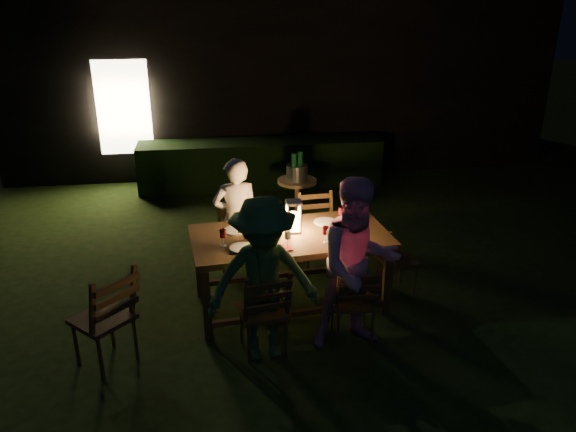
{
  "coord_description": "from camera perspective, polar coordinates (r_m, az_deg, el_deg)",
  "views": [
    {
      "loc": [
        -1.33,
        -5.68,
        3.27
      ],
      "look_at": [
        -0.56,
        -0.1,
        0.96
      ],
      "focal_mm": 35.0,
      "sensor_mm": 36.0,
      "label": 1
    }
  ],
  "objects": [
    {
      "name": "plate_far_right",
      "position": [
        6.2,
        3.79,
        -0.59
      ],
      "size": [
        0.25,
        0.25,
        0.01
      ],
      "primitive_type": "cylinder",
      "color": "white",
      "rests_on": "dining_table"
    },
    {
      "name": "plate_far_left",
      "position": [
        6.0,
        -5.38,
        -1.46
      ],
      "size": [
        0.25,
        0.25,
        0.01
      ],
      "primitive_type": "cylinder",
      "color": "white",
      "rests_on": "dining_table"
    },
    {
      "name": "chair_spare",
      "position": [
        5.51,
        -17.97,
        -11.38
      ],
      "size": [
        0.69,
        0.69,
        1.06
      ],
      "rotation": [
        0.0,
        0.0,
        0.79
      ],
      "color": "#4E311A",
      "rests_on": "ground"
    },
    {
      "name": "person_house_side",
      "position": [
        6.61,
        -5.26,
        -0.32
      ],
      "size": [
        0.57,
        0.41,
        1.49
      ],
      "primitive_type": "imported",
      "rotation": [
        0.0,
        0.0,
        3.24
      ],
      "color": "#F5E2D0",
      "rests_on": "ground"
    },
    {
      "name": "dining_table",
      "position": [
        5.93,
        0.23,
        -2.62
      ],
      "size": [
        2.15,
        1.22,
        0.86
      ],
      "rotation": [
        0.0,
        0.0,
        0.1
      ],
      "color": "#4E311A",
      "rests_on": "ground"
    },
    {
      "name": "napkin_left",
      "position": [
        5.58,
        -0.49,
        -3.27
      ],
      "size": [
        0.18,
        0.14,
        0.01
      ],
      "primitive_type": "cube",
      "color": "red",
      "rests_on": "dining_table"
    },
    {
      "name": "plate_near_right",
      "position": [
        5.82,
        5.06,
        -2.23
      ],
      "size": [
        0.25,
        0.25,
        0.01
      ],
      "primitive_type": "cylinder",
      "color": "white",
      "rests_on": "dining_table"
    },
    {
      "name": "lantern",
      "position": [
        5.89,
        0.59,
        -0.23
      ],
      "size": [
        0.16,
        0.16,
        0.35
      ],
      "color": "white",
      "rests_on": "dining_table"
    },
    {
      "name": "bottle_bucket_a",
      "position": [
        7.82,
        0.61,
        4.71
      ],
      "size": [
        0.07,
        0.07,
        0.32
      ],
      "primitive_type": "cylinder",
      "color": "#0F471E",
      "rests_on": "side_table"
    },
    {
      "name": "napkin_right",
      "position": [
        5.78,
        6.25,
        -2.46
      ],
      "size": [
        0.18,
        0.14,
        0.01
      ],
      "primitive_type": "cube",
      "color": "red",
      "rests_on": "dining_table"
    },
    {
      "name": "chair_near_right",
      "position": [
        5.64,
        6.6,
        -9.94
      ],
      "size": [
        0.43,
        0.46,
        0.92
      ],
      "rotation": [
        0.0,
        0.0,
        -0.04
      ],
      "color": "#4E311A",
      "rests_on": "ground"
    },
    {
      "name": "garden_envelope",
      "position": [
        12.02,
        -1.6,
        14.19
      ],
      "size": [
        40.0,
        40.0,
        3.2
      ],
      "color": "black",
      "rests_on": "ground"
    },
    {
      "name": "plate_near_left",
      "position": [
        5.6,
        -4.71,
        -3.23
      ],
      "size": [
        0.25,
        0.25,
        0.01
      ],
      "primitive_type": "cylinder",
      "color": "white",
      "rests_on": "dining_table"
    },
    {
      "name": "wineglass_e",
      "position": [
        5.57,
        -0.03,
        -2.37
      ],
      "size": [
        0.06,
        0.06,
        0.18
      ],
      "primitive_type": null,
      "color": "silver",
      "rests_on": "dining_table"
    },
    {
      "name": "bottle_table",
      "position": [
        5.79,
        -2.17,
        -0.84
      ],
      "size": [
        0.07,
        0.07,
        0.28
      ],
      "primitive_type": "cylinder",
      "color": "#0F471E",
      "rests_on": "dining_table"
    },
    {
      "name": "wineglass_a",
      "position": [
        6.06,
        -3.16,
        -0.32
      ],
      "size": [
        0.06,
        0.06,
        0.18
      ],
      "primitive_type": null,
      "color": "#59070F",
      "rests_on": "dining_table"
    },
    {
      "name": "chair_near_left",
      "position": [
        5.42,
        -2.5,
        -11.04
      ],
      "size": [
        0.5,
        0.53,
        0.97
      ],
      "rotation": [
        0.0,
        0.0,
        0.16
      ],
      "color": "#4E311A",
      "rests_on": "ground"
    },
    {
      "name": "ice_bucket",
      "position": [
        7.88,
        0.93,
        4.46
      ],
      "size": [
        0.3,
        0.3,
        0.22
      ],
      "primitive_type": "cylinder",
      "color": "#A5A8AD",
      "rests_on": "side_table"
    },
    {
      "name": "phone",
      "position": [
        5.52,
        -5.3,
        -3.68
      ],
      "size": [
        0.14,
        0.07,
        0.01
      ],
      "primitive_type": "cube",
      "color": "black",
      "rests_on": "dining_table"
    },
    {
      "name": "chair_far_left",
      "position": [
        6.75,
        -5.05,
        -3.99
      ],
      "size": [
        0.44,
        0.48,
        0.98
      ],
      "rotation": [
        0.0,
        0.0,
        3.16
      ],
      "color": "#4E311A",
      "rests_on": "ground"
    },
    {
      "name": "person_opp_right",
      "position": [
        5.32,
        7.08,
        -4.96
      ],
      "size": [
        0.89,
        0.72,
        1.71
      ],
      "primitive_type": "imported",
      "rotation": [
        0.0,
        0.0,
        0.1
      ],
      "color": "#E29BCA",
      "rests_on": "ground"
    },
    {
      "name": "chair_far_right",
      "position": [
        6.94,
        3.13,
        -3.13
      ],
      "size": [
        0.47,
        0.5,
        0.98
      ],
      "rotation": [
        0.0,
        0.0,
        3.22
      ],
      "color": "#4E311A",
      "rests_on": "ground"
    },
    {
      "name": "bottle_bucket_b",
      "position": [
        7.91,
        1.25,
        4.91
      ],
      "size": [
        0.07,
        0.07,
        0.32
      ],
      "primitive_type": "cylinder",
      "color": "#0F471E",
      "rests_on": "side_table"
    },
    {
      "name": "wineglass_b",
      "position": [
        5.64,
        -6.61,
        -2.23
      ],
      "size": [
        0.06,
        0.06,
        0.18
      ],
      "primitive_type": null,
      "color": "#59070F",
      "rests_on": "dining_table"
    },
    {
      "name": "wineglass_c",
      "position": [
        5.69,
        3.84,
        -1.89
      ],
      "size": [
        0.06,
        0.06,
        0.18
      ],
      "primitive_type": null,
      "color": "#59070F",
      "rests_on": "dining_table"
    },
    {
      "name": "chair_end",
      "position": [
        6.53,
        10.83,
        -5.53
      ],
      "size": [
        0.49,
        0.47,
        0.89
      ],
      "rotation": [
        0.0,
        0.0,
        -1.38
      ],
      "color": "#4E311A",
      "rests_on": "ground"
    },
    {
      "name": "person_opp_left",
      "position": [
        5.12,
        -2.5,
        -6.58
      ],
      "size": [
        1.09,
        0.69,
        1.61
      ],
      "primitive_type": "imported",
      "rotation": [
        0.0,
        0.0,
        0.1
      ],
      "color": "#326433",
      "rests_on": "ground"
    },
    {
      "name": "wineglass_d",
      "position": [
        6.18,
        5.42,
        0.1
      ],
      "size": [
        0.06,
        0.06,
        0.18
      ],
      "primitive_type": null,
      "color": "#59070F",
      "rests_on": "dining_table"
    },
    {
      "name": "side_table",
      "position": [
        7.95,
        0.92,
        3.1
      ],
      "size": [
        0.56,
        0.56,
        0.75
      ],
      "color": "olive",
      "rests_on": "ground"
    }
  ]
}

